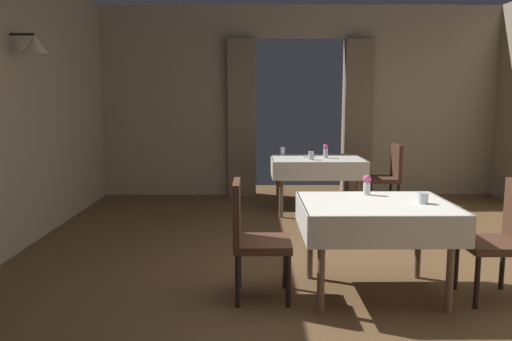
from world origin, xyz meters
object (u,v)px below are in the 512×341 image
dining_table_mid (375,214)px  flower_vase_far (326,150)px  flower_vase_mid (367,184)px  glass_mid_b (423,198)px  dining_table_far (316,164)px  chair_mid_left (252,234)px  chair_mid_right (504,235)px  chair_far_right (387,174)px  glass_far_c (311,155)px  glass_far_d (282,151)px  plate_far_b (307,157)px

dining_table_mid → flower_vase_far: 2.95m
flower_vase_mid → glass_mid_b: bearing=-44.9°
dining_table_far → chair_mid_left: bearing=-106.4°
dining_table_far → chair_mid_right: 3.25m
chair_mid_left → glass_mid_b: 1.35m
dining_table_mid → dining_table_far: bearing=91.6°
flower_vase_mid → chair_mid_left: bearing=-159.2°
chair_mid_left → chair_far_right: (1.90, 3.11, 0.00)m
chair_mid_left → chair_mid_right: bearing=-1.2°
flower_vase_mid → glass_far_c: (-0.18, 2.43, -0.04)m
dining_table_far → chair_far_right: size_ratio=1.34×
glass_far_c → dining_table_far: bearing=66.3°
dining_table_mid → flower_vase_mid: (-0.00, 0.31, 0.19)m
chair_far_right → glass_far_d: (-1.46, 0.25, 0.29)m
plate_far_b → glass_far_c: glass_far_c is taller
chair_mid_left → chair_far_right: size_ratio=1.00×
glass_far_c → dining_table_mid: bearing=-86.1°
chair_mid_left → chair_far_right: bearing=58.6°
dining_table_far → glass_far_d: bearing=144.7°
chair_mid_left → glass_far_c: chair_mid_left is taller
glass_mid_b → chair_mid_left: bearing=-179.3°
chair_mid_right → flower_vase_mid: 1.11m
chair_mid_left → glass_far_d: chair_mid_left is taller
plate_far_b → glass_mid_b: bearing=-80.0°
chair_far_right → plate_far_b: 1.15m
plate_far_b → dining_table_far: bearing=-37.0°
glass_far_c → flower_vase_far: bearing=43.0°
chair_mid_left → glass_far_d: size_ratio=7.84×
dining_table_mid → flower_vase_far: bearing=89.3°
chair_mid_right → chair_far_right: size_ratio=1.00×
chair_far_right → glass_far_d: size_ratio=7.84×
chair_mid_right → chair_mid_left: (-1.95, 0.04, 0.00)m
dining_table_mid → flower_vase_far: flower_vase_far is taller
chair_mid_right → glass_mid_b: (-0.62, 0.05, 0.28)m
glass_mid_b → flower_vase_far: (-0.32, 2.99, 0.06)m
flower_vase_mid → flower_vase_far: flower_vase_far is taller
chair_mid_right → plate_far_b: bearing=110.3°
glass_mid_b → dining_table_mid: bearing=172.4°
chair_mid_left → plate_far_b: (0.78, 3.12, 0.24)m
chair_mid_right → chair_far_right: bearing=90.9°
glass_far_d → chair_far_right: bearing=-9.5°
chair_mid_left → flower_vase_mid: chair_mid_left is taller
chair_mid_right → flower_vase_far: flower_vase_far is taller
glass_far_c → glass_far_d: bearing=122.2°
dining_table_mid → glass_far_d: (-0.53, 3.29, 0.16)m
dining_table_mid → flower_vase_mid: bearing=90.6°
flower_vase_far → chair_mid_left: bearing=-108.6°
dining_table_mid → plate_far_b: (-0.20, 3.06, 0.10)m
flower_vase_far → plate_far_b: bearing=153.8°
flower_vase_far → chair_far_right: bearing=6.6°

